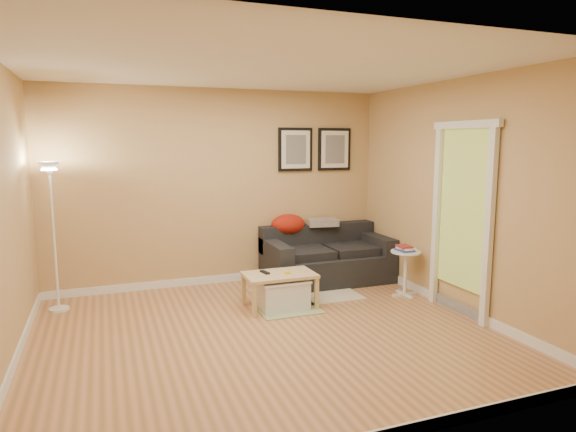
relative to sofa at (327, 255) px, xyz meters
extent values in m
plane|color=tan|center=(-1.38, -1.53, -0.38)|extent=(4.50, 4.50, 0.00)
plane|color=white|center=(-1.38, -1.53, 2.23)|extent=(4.50, 4.50, 0.00)
plane|color=tan|center=(-1.38, 0.47, 0.92)|extent=(4.50, 0.00, 4.50)
plane|color=tan|center=(-1.38, -3.53, 0.92)|extent=(4.50, 0.00, 4.50)
plane|color=tan|center=(-3.63, -1.53, 0.92)|extent=(0.00, 4.00, 4.00)
plane|color=tan|center=(0.87, -1.53, 0.92)|extent=(0.00, 4.00, 4.00)
cube|color=white|center=(-1.38, 0.46, -0.33)|extent=(4.50, 0.02, 0.10)
cube|color=white|center=(-3.62, -1.53, -0.33)|extent=(0.02, 4.00, 0.10)
cube|color=white|center=(0.86, -1.53, -0.33)|extent=(0.02, 4.00, 0.10)
cube|color=beige|center=(-0.50, -0.48, -0.37)|extent=(1.25, 0.85, 0.01)
cube|color=#668C4C|center=(-0.91, -0.94, -0.37)|extent=(0.70, 0.50, 0.01)
cube|color=black|center=(-1.13, -0.73, 0.04)|extent=(0.08, 0.17, 0.02)
cylinder|color=yellow|center=(-0.90, -0.85, 0.04)|extent=(0.07, 0.07, 0.03)
camera|label=1|loc=(-2.84, -6.05, 1.54)|focal=31.04mm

